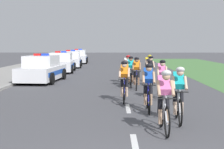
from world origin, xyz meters
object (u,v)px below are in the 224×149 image
cyclist_seventh (131,71)px  cyclist_eighth (150,70)px  cyclist_third (148,87)px  cyclist_lead (164,100)px  police_car_nearest (42,70)px  police_car_third (71,60)px  cyclist_sixth (137,73)px  police_car_second (61,63)px  cyclist_fourth (124,81)px  cyclist_tenth (149,68)px  cyclist_second (179,93)px  cyclist_fifth (162,79)px  police_car_furthest (78,57)px  cyclist_ninth (127,69)px

cyclist_seventh → cyclist_eighth: bearing=16.1°
cyclist_third → cyclist_eighth: 6.65m
cyclist_lead → police_car_nearest: 12.05m
cyclist_third → police_car_third: (-5.16, 20.30, -0.11)m
cyclist_sixth → cyclist_eighth: size_ratio=1.00×
cyclist_lead → cyclist_third: (-0.14, 2.51, 0.00)m
cyclist_eighth → police_car_second: (-5.88, 8.29, -0.11)m
police_car_third → cyclist_fourth: bearing=-76.5°
cyclist_eighth → police_car_second: police_car_second is taller
cyclist_tenth → police_car_nearest: (-5.99, -0.12, -0.11)m
cyclist_second → cyclist_eighth: 8.05m
cyclist_eighth → police_car_third: police_car_third is taller
cyclist_lead → cyclist_fourth: size_ratio=1.00×
cyclist_seventh → cyclist_sixth: bearing=-78.3°
cyclist_second → police_car_second: (-5.84, 16.35, -0.11)m
police_car_second → cyclist_fifth: bearing=-64.6°
cyclist_fourth → cyclist_tenth: 6.88m
cyclist_fifth → police_car_nearest: bearing=135.4°
cyclist_eighth → police_car_furthest: bearing=106.3°
cyclist_fourth → police_car_furthest: police_car_furthest is taller
cyclist_ninth → cyclist_fifth: bearing=-77.7°
cyclist_fourth → cyclist_sixth: bearing=79.3°
cyclist_eighth → cyclist_sixth: bearing=-118.9°
police_car_third → cyclist_second: bearing=-75.0°
cyclist_eighth → police_car_third: (-5.88, 13.69, -0.11)m
cyclist_third → cyclist_eighth: (0.72, 6.61, 0.00)m
cyclist_third → cyclist_fifth: 2.58m
cyclist_second → cyclist_fifth: size_ratio=1.00×
cyclist_fourth → cyclist_seventh: bearing=84.6°
police_car_second → police_car_furthest: size_ratio=1.00×
cyclist_seventh → police_car_second: size_ratio=0.38×
cyclist_second → police_car_second: 17.36m
police_car_third → cyclist_lead: bearing=-76.9°
cyclist_seventh → police_car_furthest: (-4.89, 20.44, -0.11)m
police_car_third → cyclist_seventh: bearing=-70.7°
cyclist_second → cyclist_tenth: bearing=89.2°
police_car_third → cyclist_third: bearing=-75.7°
cyclist_second → cyclist_third: 1.60m
cyclist_third → cyclist_ninth: same height
cyclist_ninth → police_car_third: (-4.77, 12.55, -0.11)m
cyclist_second → cyclist_fifth: (0.08, 3.91, 0.00)m
cyclist_seventh → cyclist_eighth: size_ratio=1.00×
cyclist_lead → cyclist_tenth: bearing=86.4°
cyclist_eighth → cyclist_third: bearing=-96.2°
cyclist_seventh → police_car_second: police_car_second is taller
police_car_nearest → cyclist_fourth: bearing=-55.9°
cyclist_fifth → cyclist_seventh: bearing=104.9°
cyclist_third → police_car_furthest: 27.26m
cyclist_sixth → cyclist_tenth: (0.87, 3.20, 0.00)m
police_car_nearest → cyclist_seventh: bearing=-22.1°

